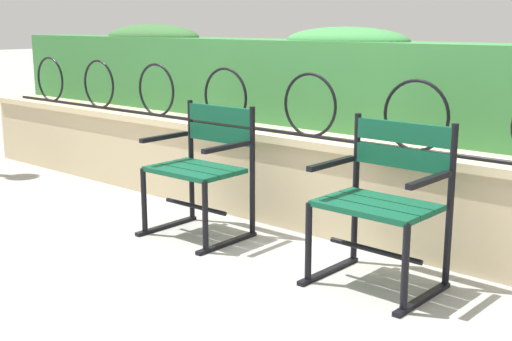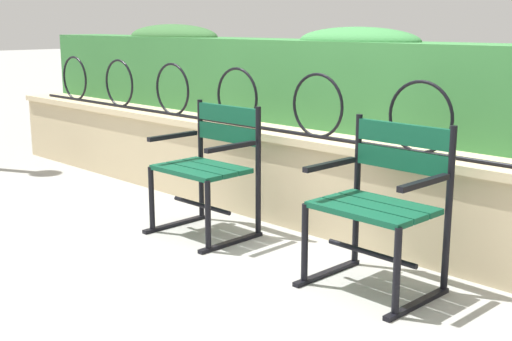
# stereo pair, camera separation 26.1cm
# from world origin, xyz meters

# --- Properties ---
(ground_plane) EXTENTS (60.00, 60.00, 0.00)m
(ground_plane) POSITION_xyz_m (0.00, 0.00, 0.00)
(ground_plane) COLOR #9E9E99
(stone_wall) EXTENTS (7.95, 0.41, 0.62)m
(stone_wall) POSITION_xyz_m (0.00, 0.91, 0.32)
(stone_wall) COLOR #C6B289
(stone_wall) RESTS_ON ground
(iron_arch_fence) EXTENTS (7.40, 0.02, 0.42)m
(iron_arch_fence) POSITION_xyz_m (-0.16, 0.83, 0.81)
(iron_arch_fence) COLOR black
(iron_arch_fence) RESTS_ON stone_wall
(hedge_row) EXTENTS (7.79, 0.48, 0.72)m
(hedge_row) POSITION_xyz_m (-0.03, 1.32, 0.96)
(hedge_row) COLOR #387A3D
(hedge_row) RESTS_ON stone_wall
(park_chair_left) EXTENTS (0.60, 0.53, 0.84)m
(park_chair_left) POSITION_xyz_m (-0.64, 0.31, 0.46)
(park_chair_left) COLOR #0F4C33
(park_chair_left) RESTS_ON ground
(park_chair_right) EXTENTS (0.62, 0.53, 0.87)m
(park_chair_right) POSITION_xyz_m (0.69, 0.34, 0.47)
(park_chair_right) COLOR #0F4C33
(park_chair_right) RESTS_ON ground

